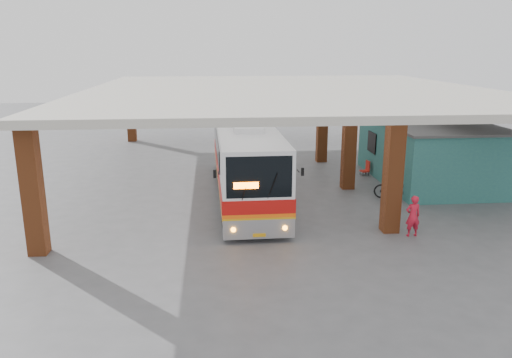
{
  "coord_description": "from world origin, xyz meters",
  "views": [
    {
      "loc": [
        -3.61,
        -20.25,
        6.74
      ],
      "look_at": [
        -1.8,
        0.0,
        1.36
      ],
      "focal_mm": 35.0,
      "sensor_mm": 36.0,
      "label": 1
    }
  ],
  "objects_px": {
    "pedestrian": "(413,216)",
    "red_chair": "(366,168)",
    "coach_bus": "(245,159)",
    "motorcycle": "(396,188)"
  },
  "relations": [
    {
      "from": "pedestrian",
      "to": "red_chair",
      "type": "height_order",
      "value": "pedestrian"
    },
    {
      "from": "coach_bus",
      "to": "pedestrian",
      "type": "bearing_deg",
      "value": -45.68
    },
    {
      "from": "motorcycle",
      "to": "coach_bus",
      "type": "bearing_deg",
      "value": 101.14
    },
    {
      "from": "motorcycle",
      "to": "pedestrian",
      "type": "xyz_separation_m",
      "value": [
        -1.06,
        -4.53,
        0.26
      ]
    },
    {
      "from": "red_chair",
      "to": "motorcycle",
      "type": "bearing_deg",
      "value": -100.8
    },
    {
      "from": "motorcycle",
      "to": "pedestrian",
      "type": "bearing_deg",
      "value": -171.82
    },
    {
      "from": "red_chair",
      "to": "coach_bus",
      "type": "bearing_deg",
      "value": -164.95
    },
    {
      "from": "coach_bus",
      "to": "red_chair",
      "type": "bearing_deg",
      "value": 24.99
    },
    {
      "from": "pedestrian",
      "to": "red_chair",
      "type": "bearing_deg",
      "value": -101.91
    },
    {
      "from": "motorcycle",
      "to": "pedestrian",
      "type": "height_order",
      "value": "pedestrian"
    }
  ]
}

